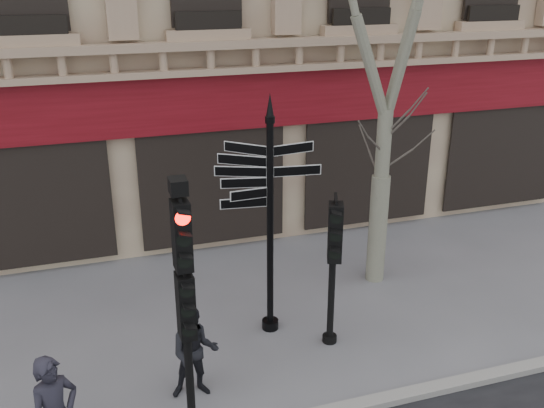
% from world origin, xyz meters
% --- Properties ---
extents(ground, '(80.00, 80.00, 0.00)m').
position_xyz_m(ground, '(0.00, 0.00, 0.00)').
color(ground, slate).
rests_on(ground, ground).
extents(fingerpost, '(2.35, 2.35, 4.48)m').
position_xyz_m(fingerpost, '(0.22, 1.17, 3.01)').
color(fingerpost, black).
rests_on(fingerpost, ground).
extents(traffic_signal_main, '(0.44, 0.32, 3.89)m').
position_xyz_m(traffic_signal_main, '(-1.68, -0.94, 2.46)').
color(traffic_signal_main, black).
rests_on(traffic_signal_main, ground).
extents(traffic_signal_secondary, '(0.54, 0.47, 2.72)m').
position_xyz_m(traffic_signal_secondary, '(1.12, 0.42, 1.90)').
color(traffic_signal_secondary, black).
rests_on(traffic_signal_secondary, ground).
extents(pedestrian_b, '(0.84, 0.70, 1.57)m').
position_xyz_m(pedestrian_b, '(-1.48, -0.28, 0.78)').
color(pedestrian_b, black).
rests_on(pedestrian_b, ground).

